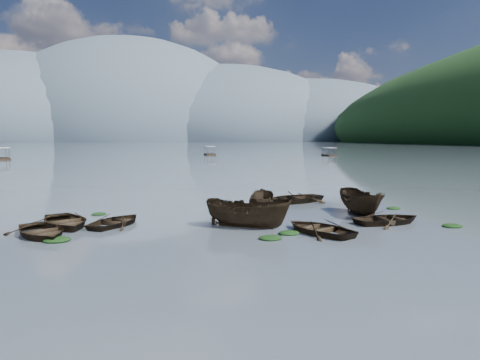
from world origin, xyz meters
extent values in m
plane|color=#535D68|center=(0.00, 0.00, 0.00)|extent=(2400.00, 2400.00, 0.00)
ellipsoid|color=#475666|center=(-260.00, 900.00, 0.00)|extent=(520.00, 520.00, 280.00)
ellipsoid|color=#475666|center=(-60.00, 900.00, 0.00)|extent=(520.00, 520.00, 340.00)
ellipsoid|color=#475666|center=(140.00, 900.00, 0.00)|extent=(520.00, 520.00, 260.00)
ellipsoid|color=#475666|center=(320.00, 900.00, 0.00)|extent=(520.00, 520.00, 220.00)
imported|color=black|center=(-11.22, 5.83, 0.00)|extent=(4.62, 5.10, 0.86)
imported|color=black|center=(-7.80, 7.96, 0.00)|extent=(4.38, 4.72, 0.80)
imported|color=black|center=(-0.74, 5.95, 0.00)|extent=(5.12, 4.04, 1.88)
imported|color=black|center=(2.60, 3.96, 0.00)|extent=(4.48, 5.01, 0.86)
imported|color=black|center=(7.41, 5.56, 0.00)|extent=(4.57, 3.59, 0.86)
imported|color=black|center=(7.10, 8.33, 0.00)|extent=(2.15, 5.03, 1.90)
imported|color=black|center=(-10.57, 8.09, 0.00)|extent=(4.77, 5.45, 0.94)
imported|color=black|center=(4.58, 14.27, 0.00)|extent=(5.81, 5.03, 1.01)
imported|color=black|center=(0.98, 9.96, 0.00)|extent=(2.77, 4.41, 1.60)
ellipsoid|color=black|center=(-10.19, 4.50, 0.00)|extent=(1.25, 1.02, 0.27)
ellipsoid|color=black|center=(0.99, 3.93, 0.00)|extent=(1.09, 0.87, 0.24)
ellipsoid|color=black|center=(-0.20, 3.05, 0.00)|extent=(1.14, 0.91, 0.25)
ellipsoid|color=black|center=(8.43, 6.43, 0.00)|extent=(0.88, 0.74, 0.19)
ellipsoid|color=black|center=(10.32, 3.99, 0.00)|extent=(1.12, 0.89, 0.23)
ellipsoid|color=black|center=(-9.21, 11.52, 0.00)|extent=(0.94, 0.76, 0.20)
ellipsoid|color=black|center=(-0.57, 6.63, 0.00)|extent=(0.88, 0.73, 0.18)
ellipsoid|color=black|center=(10.38, 10.07, 0.00)|extent=(0.96, 0.77, 0.21)
camera|label=1|loc=(-5.41, -16.46, 4.82)|focal=32.00mm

